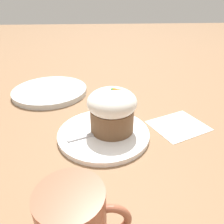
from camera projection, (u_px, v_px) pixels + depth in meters
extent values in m
plane|color=#846042|center=(104.00, 136.00, 0.51)|extent=(4.00, 4.00, 0.00)
cylinder|color=white|center=(104.00, 134.00, 0.51)|extent=(0.21, 0.21, 0.01)
cylinder|color=brown|center=(112.00, 119.00, 0.50)|extent=(0.10, 0.10, 0.05)
ellipsoid|color=white|center=(112.00, 102.00, 0.48)|extent=(0.11, 0.11, 0.06)
cone|color=orange|center=(117.00, 90.00, 0.47)|extent=(0.02, 0.01, 0.01)
sphere|color=green|center=(112.00, 90.00, 0.47)|extent=(0.01, 0.01, 0.01)
cube|color=#B7B7BC|center=(86.00, 136.00, 0.49)|extent=(0.08, 0.04, 0.00)
ellipsoid|color=#B7B7BC|center=(109.00, 130.00, 0.51)|extent=(0.06, 0.05, 0.01)
cylinder|color=#9E563D|center=(73.00, 223.00, 0.27)|extent=(0.08, 0.08, 0.10)
torus|color=#9E563D|center=(111.00, 220.00, 0.27)|extent=(0.06, 0.01, 0.06)
cylinder|color=silver|center=(50.00, 91.00, 0.72)|extent=(0.24, 0.24, 0.02)
cube|color=white|center=(178.00, 125.00, 0.55)|extent=(0.16, 0.15, 0.00)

